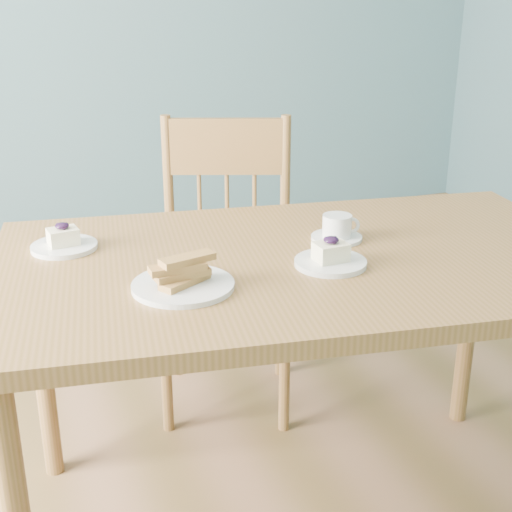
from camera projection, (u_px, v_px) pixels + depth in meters
The scene contains 7 objects.
room at pixel (237, 23), 1.71m from camera, with size 5.01×5.01×2.71m.
dining_table at pixel (303, 286), 1.79m from camera, with size 1.62×1.08×0.81m.
dining_chair at pixel (226, 264), 2.49m from camera, with size 0.59×0.58×1.01m.
cheesecake_plate_near at pixel (331, 258), 1.69m from camera, with size 0.17×0.17×0.07m.
cheesecake_plate_far at pixel (64, 242), 1.80m from camera, with size 0.17×0.17×0.07m.
coffee_cup at pixel (337, 229), 1.86m from camera, with size 0.13×0.13×0.07m.
biscotti_plate at pixel (183, 279), 1.57m from camera, with size 0.23×0.23×0.07m.
Camera 1 is at (-0.60, -1.69, 1.44)m, focal length 50.00 mm.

